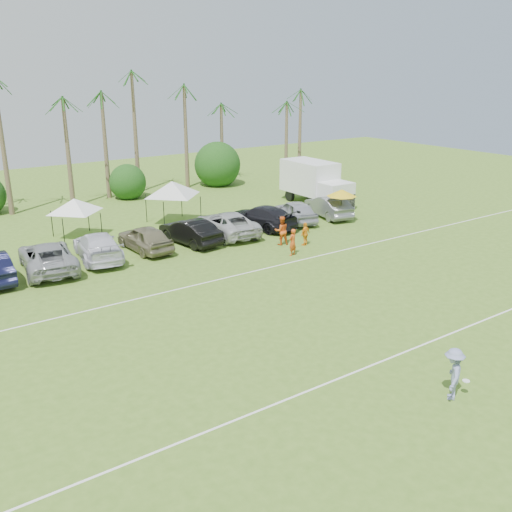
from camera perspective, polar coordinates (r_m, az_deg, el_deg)
ground at (r=21.80m, az=12.37°, el=-13.92°), size 120.00×120.00×0.00m
field_lines at (r=27.07m, az=-0.12°, el=-6.75°), size 80.00×12.10×0.01m
palm_tree_4 at (r=51.27m, az=-24.20°, el=12.27°), size 2.40×2.40×8.90m
palm_tree_5 at (r=52.14m, az=-19.93°, el=13.81°), size 2.40×2.40×9.90m
palm_tree_6 at (r=53.32m, az=-15.77°, el=15.21°), size 2.40×2.40×10.90m
palm_tree_7 at (r=54.77m, az=-11.76°, el=16.45°), size 2.40×2.40×11.90m
palm_tree_8 at (r=57.09m, az=-6.86°, el=14.15°), size 2.40×2.40×8.90m
palm_tree_9 at (r=59.56m, az=-2.51°, el=15.27°), size 2.40×2.40×9.90m
palm_tree_10 at (r=62.36m, az=1.51°, el=16.21°), size 2.40×2.40×10.90m
palm_tree_11 at (r=64.79m, az=4.50°, el=16.99°), size 2.40×2.40×11.90m
bush_tree_2 at (r=55.75m, az=-13.53°, el=7.79°), size 4.00×4.00×4.00m
bush_tree_3 at (r=60.07m, az=-4.57°, el=8.96°), size 4.00×4.00×4.00m
sideline_player_a at (r=36.53m, az=3.67°, el=1.40°), size 0.73×0.58×1.76m
sideline_player_b at (r=38.69m, az=2.57°, el=2.56°), size 1.16×1.03×1.98m
sideline_player_c at (r=38.70m, az=4.95°, el=2.22°), size 1.01×0.64×1.60m
box_truck at (r=50.63m, az=6.00°, el=7.38°), size 2.89×7.21×3.69m
canopy_tent_left at (r=41.74m, az=-17.75°, el=5.49°), size 4.09×4.09×3.32m
canopy_tent_right at (r=44.05m, az=-8.41°, el=7.41°), size 4.76×4.76×3.85m
market_umbrella at (r=44.58m, az=8.57°, el=6.27°), size 2.34×2.34×2.61m
frisbee_player at (r=22.12m, az=19.10°, el=-11.08°), size 1.47×1.36×1.98m
parked_car_2 at (r=35.88m, az=-20.13°, el=-0.07°), size 3.60×6.46×1.71m
parked_car_3 at (r=37.03m, az=-15.54°, el=0.94°), size 3.30×6.19×1.71m
parked_car_4 at (r=38.11m, az=-11.05°, el=1.77°), size 2.28×5.12×1.71m
parked_car_5 at (r=39.20m, az=-6.64°, el=2.45°), size 2.49×5.38×1.71m
parked_car_6 at (r=41.00m, az=-2.94°, el=3.26°), size 3.38×6.38×1.71m
parked_car_7 at (r=42.80m, az=0.60°, el=3.93°), size 3.40×6.22×1.71m
parked_car_8 at (r=44.67m, az=3.94°, el=4.50°), size 3.19×5.36×1.71m
parked_car_9 at (r=46.48m, az=7.24°, el=4.94°), size 2.88×5.45×1.71m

